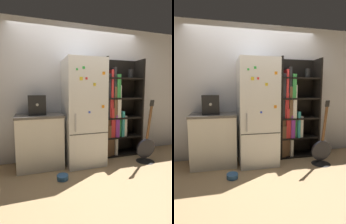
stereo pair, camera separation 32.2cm
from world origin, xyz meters
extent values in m
plane|color=tan|center=(0.00, 0.00, 0.00)|extent=(16.00, 16.00, 0.00)
cube|color=silver|center=(0.00, 0.47, 1.30)|extent=(8.00, 0.05, 2.60)
cube|color=white|center=(0.00, 0.12, 0.94)|extent=(0.68, 0.67, 1.88)
cube|color=#333333|center=(0.00, -0.22, 0.62)|extent=(0.67, 0.01, 0.01)
cube|color=#B2B2B7|center=(-0.24, -0.23, 0.82)|extent=(0.02, 0.02, 0.30)
cube|color=green|center=(-0.10, -0.22, 1.69)|extent=(0.04, 0.01, 0.04)
cube|color=yellow|center=(-0.14, -0.22, 1.52)|extent=(0.05, 0.01, 0.05)
cube|color=green|center=(-0.21, -0.22, 1.66)|extent=(0.03, 0.01, 0.03)
cube|color=orange|center=(0.25, -0.22, 1.61)|extent=(0.05, 0.02, 0.05)
cube|color=yellow|center=(0.09, -0.22, 1.43)|extent=(0.05, 0.02, 0.05)
cube|color=orange|center=(0.24, -0.22, 1.07)|extent=(0.05, 0.01, 0.05)
cube|color=red|center=(-0.05, -0.22, 1.52)|extent=(0.04, 0.01, 0.03)
cube|color=blue|center=(0.00, -0.22, 0.98)|extent=(0.03, 0.01, 0.03)
cube|color=black|center=(0.48, 0.27, 0.98)|extent=(0.03, 0.36, 1.96)
cube|color=black|center=(1.27, 0.27, 0.98)|extent=(0.03, 0.36, 1.96)
cube|color=black|center=(0.87, 0.43, 0.98)|extent=(0.83, 0.03, 1.96)
cube|color=black|center=(0.87, 0.27, 0.01)|extent=(0.77, 0.33, 0.03)
cube|color=black|center=(0.87, 0.27, 0.39)|extent=(0.77, 0.33, 0.03)
cube|color=black|center=(0.87, 0.27, 0.78)|extent=(0.77, 0.33, 0.03)
cube|color=black|center=(0.87, 0.27, 1.18)|extent=(0.77, 0.33, 0.03)
cube|color=black|center=(0.87, 0.27, 1.57)|extent=(0.77, 0.33, 0.03)
cube|color=brown|center=(0.54, 0.26, 0.34)|extent=(0.08, 0.27, 0.62)
cube|color=brown|center=(0.63, 0.28, 0.32)|extent=(0.08, 0.23, 0.58)
cube|color=silver|center=(0.71, 0.26, 0.27)|extent=(0.06, 0.25, 0.49)
cube|color=brown|center=(0.54, 0.28, 0.71)|extent=(0.08, 0.25, 0.61)
cube|color=red|center=(0.62, 0.26, 0.70)|extent=(0.09, 0.27, 0.59)
cube|color=purple|center=(0.72, 0.28, 0.63)|extent=(0.08, 0.30, 0.44)
cube|color=#338C3F|center=(0.79, 0.28, 0.63)|extent=(0.05, 0.24, 0.45)
cube|color=teal|center=(0.85, 0.27, 0.67)|extent=(0.05, 0.30, 0.52)
cube|color=silver|center=(0.91, 0.27, 0.62)|extent=(0.06, 0.27, 0.42)
cube|color=#262628|center=(0.53, 0.27, 1.05)|extent=(0.05, 0.23, 0.51)
cube|color=red|center=(0.59, 0.26, 1.04)|extent=(0.07, 0.23, 0.49)
cube|color=brown|center=(0.67, 0.28, 1.10)|extent=(0.06, 0.30, 0.61)
cube|color=silver|center=(0.75, 0.28, 1.12)|extent=(0.07, 0.31, 0.64)
cube|color=#262628|center=(0.53, 0.26, 1.42)|extent=(0.07, 0.24, 0.46)
cube|color=red|center=(0.59, 0.28, 1.46)|extent=(0.04, 0.30, 0.54)
cube|color=#262628|center=(0.65, 0.28, 1.48)|extent=(0.05, 0.29, 0.58)
cube|color=#338C3F|center=(0.73, 0.27, 1.42)|extent=(0.07, 0.31, 0.45)
cylinder|color=black|center=(1.06, 0.27, 1.67)|extent=(0.10, 0.10, 0.18)
cube|color=silver|center=(-0.78, 0.17, 0.44)|extent=(0.77, 0.55, 0.88)
cube|color=#5B5651|center=(-0.78, 0.17, 0.90)|extent=(0.79, 0.57, 0.04)
cube|color=black|center=(-0.81, 0.19, 1.09)|extent=(0.28, 0.28, 0.33)
cylinder|color=#A5A39E|center=(-0.81, 0.02, 1.11)|extent=(0.04, 0.06, 0.04)
cone|color=black|center=(1.12, -0.22, 0.03)|extent=(0.34, 0.34, 0.06)
cylinder|color=black|center=(1.12, -0.22, 0.25)|extent=(0.38, 0.10, 0.38)
cube|color=brown|center=(1.12, -0.29, 0.75)|extent=(0.04, 0.11, 0.62)
cube|color=black|center=(1.12, -0.34, 1.11)|extent=(0.07, 0.04, 0.11)
cylinder|color=#3366A5|center=(-0.50, -0.42, 0.03)|extent=(0.17, 0.17, 0.07)
torus|color=#3366A5|center=(-0.50, -0.42, 0.06)|extent=(0.18, 0.18, 0.01)
camera|label=1|loc=(-0.94, -2.89, 1.32)|focal=28.00mm
camera|label=2|loc=(-0.63, -2.98, 1.32)|focal=28.00mm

